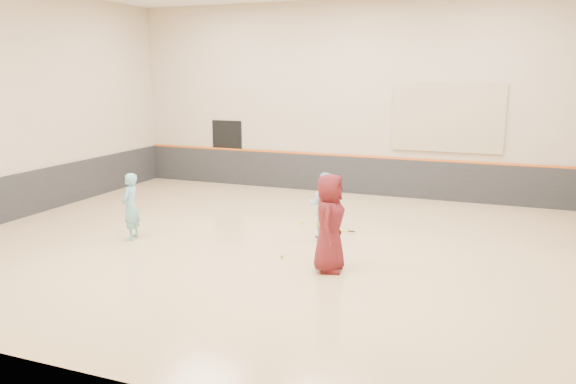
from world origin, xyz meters
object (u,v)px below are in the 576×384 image
at_px(young_man, 330,223).
at_px(spare_racket, 344,228).
at_px(girl, 130,207).
at_px(instructor, 324,205).

xyz_separation_m(young_man, spare_racket, (-0.49, 2.83, -0.90)).
relative_size(girl, instructor, 1.00).
distance_m(instructor, spare_racket, 1.07).
bearing_deg(instructor, girl, 18.37).
distance_m(girl, young_man, 4.93).
height_order(instructor, young_man, young_man).
bearing_deg(instructor, young_man, 106.11).
relative_size(young_man, spare_racket, 2.89).
distance_m(young_man, spare_racket, 3.01).
bearing_deg(spare_racket, instructor, -110.74).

